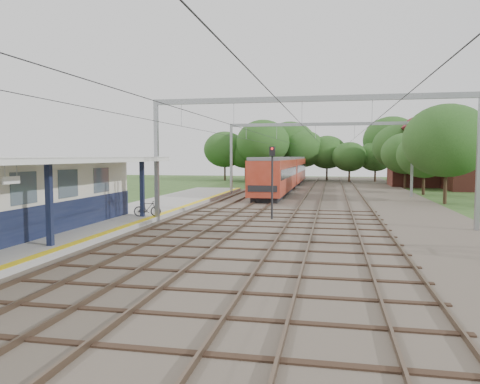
# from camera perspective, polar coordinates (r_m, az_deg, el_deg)

# --- Properties ---
(ground) EXTENTS (160.00, 160.00, 0.00)m
(ground) POSITION_cam_1_polar(r_m,az_deg,el_deg) (11.92, -13.84, -14.44)
(ground) COLOR #2D4C1E
(ground) RESTS_ON ground
(ballast_bed) EXTENTS (18.00, 90.00, 0.10)m
(ballast_bed) POSITION_cam_1_polar(r_m,az_deg,el_deg) (40.39, 9.97, -1.04)
(ballast_bed) COLOR #473D33
(ballast_bed) RESTS_ON ground
(platform) EXTENTS (5.00, 52.00, 0.35)m
(platform) POSITION_cam_1_polar(r_m,az_deg,el_deg) (27.41, -15.69, -3.43)
(platform) COLOR gray
(platform) RESTS_ON ground
(yellow_stripe) EXTENTS (0.45, 52.00, 0.01)m
(yellow_stripe) POSITION_cam_1_polar(r_m,az_deg,el_deg) (26.45, -11.34, -3.23)
(yellow_stripe) COLOR yellow
(yellow_stripe) RESTS_ON platform
(canopy) EXTENTS (6.40, 20.00, 3.44)m
(canopy) POSITION_cam_1_polar(r_m,az_deg,el_deg) (20.53, -26.73, 3.42)
(canopy) COLOR black
(canopy) RESTS_ON platform
(rail_tracks) EXTENTS (11.80, 88.00, 0.15)m
(rail_tracks) POSITION_cam_1_polar(r_m,az_deg,el_deg) (40.51, 6.43, -0.81)
(rail_tracks) COLOR brown
(rail_tracks) RESTS_ON ballast_bed
(catenary_system) EXTENTS (17.22, 88.00, 7.00)m
(catenary_system) POSITION_cam_1_polar(r_m,az_deg,el_deg) (35.56, 8.92, 7.06)
(catenary_system) COLOR gray
(catenary_system) RESTS_ON ground
(tree_band) EXTENTS (31.72, 30.88, 8.82)m
(tree_band) POSITION_cam_1_polar(r_m,az_deg,el_deg) (67.34, 10.40, 5.24)
(tree_band) COLOR #382619
(tree_band) RESTS_ON ground
(house_far) EXTENTS (8.00, 6.12, 8.66)m
(house_far) POSITION_cam_1_polar(r_m,az_deg,el_deg) (63.20, 21.42, 3.55)
(house_far) COLOR brown
(house_far) RESTS_ON ground
(bicycle) EXTENTS (1.61, 0.80, 0.93)m
(bicycle) POSITION_cam_1_polar(r_m,az_deg,el_deg) (27.44, -11.23, -1.99)
(bicycle) COLOR black
(bicycle) RESTS_ON platform
(train) EXTENTS (2.76, 34.39, 3.64)m
(train) POSITION_cam_1_polar(r_m,az_deg,el_deg) (53.42, 5.47, 2.44)
(train) COLOR black
(train) RESTS_ON ballast_bed
(signal_post) EXTENTS (0.34, 0.30, 4.39)m
(signal_post) POSITION_cam_1_polar(r_m,az_deg,el_deg) (27.60, 3.94, 2.20)
(signal_post) COLOR black
(signal_post) RESTS_ON ground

